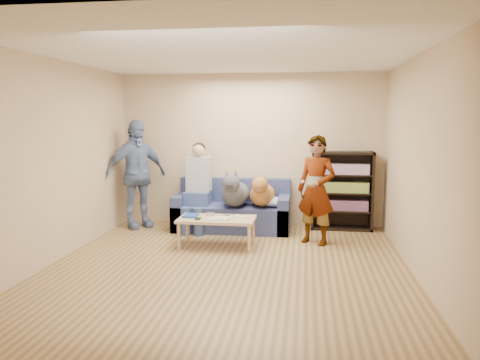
# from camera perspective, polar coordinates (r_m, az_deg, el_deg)

# --- Properties ---
(ground) EXTENTS (5.00, 5.00, 0.00)m
(ground) POSITION_cam_1_polar(r_m,az_deg,el_deg) (5.87, -1.66, -10.80)
(ground) COLOR brown
(ground) RESTS_ON ground
(ceiling) EXTENTS (5.00, 5.00, 0.00)m
(ceiling) POSITION_cam_1_polar(r_m,az_deg,el_deg) (5.62, -1.77, 15.24)
(ceiling) COLOR white
(ceiling) RESTS_ON ground
(wall_back) EXTENTS (4.50, 0.00, 4.50)m
(wall_back) POSITION_cam_1_polar(r_m,az_deg,el_deg) (8.06, 1.29, 3.69)
(wall_back) COLOR tan
(wall_back) RESTS_ON ground
(wall_front) EXTENTS (4.50, 0.00, 4.50)m
(wall_front) POSITION_cam_1_polar(r_m,az_deg,el_deg) (3.18, -9.33, -2.55)
(wall_front) COLOR tan
(wall_front) RESTS_ON ground
(wall_left) EXTENTS (0.00, 5.00, 5.00)m
(wall_left) POSITION_cam_1_polar(r_m,az_deg,el_deg) (6.37, -22.09, 2.07)
(wall_left) COLOR tan
(wall_left) RESTS_ON ground
(wall_right) EXTENTS (0.00, 5.00, 5.00)m
(wall_right) POSITION_cam_1_polar(r_m,az_deg,el_deg) (5.67, 21.32, 1.48)
(wall_right) COLOR tan
(wall_right) RESTS_ON ground
(blanket) EXTENTS (0.44, 0.37, 0.15)m
(blanket) POSITION_cam_1_polar(r_m,az_deg,el_deg) (7.58, 4.26, -2.66)
(blanket) COLOR #B8B8BD
(blanket) RESTS_ON sofa
(person_standing_right) EXTENTS (0.70, 0.61, 1.60)m
(person_standing_right) POSITION_cam_1_polar(r_m,az_deg,el_deg) (6.93, 9.28, -1.22)
(person_standing_right) COLOR gray
(person_standing_right) RESTS_ON ground
(person_standing_left) EXTENTS (1.07, 1.07, 1.82)m
(person_standing_left) POSITION_cam_1_polar(r_m,az_deg,el_deg) (8.05, -12.56, 0.71)
(person_standing_left) COLOR #6D82AE
(person_standing_left) RESTS_ON ground
(held_controller) EXTENTS (0.05, 0.11, 0.03)m
(held_controller) POSITION_cam_1_polar(r_m,az_deg,el_deg) (6.71, 7.64, -0.19)
(held_controller) COLOR white
(held_controller) RESTS_ON person_standing_right
(notebook_blue) EXTENTS (0.20, 0.26, 0.03)m
(notebook_blue) POSITION_cam_1_polar(r_m,az_deg,el_deg) (6.89, -6.03, -4.32)
(notebook_blue) COLOR #1A4094
(notebook_blue) RESTS_ON coffee_table
(papers) EXTENTS (0.26, 0.20, 0.02)m
(papers) POSITION_cam_1_polar(r_m,az_deg,el_deg) (6.66, -2.57, -4.76)
(papers) COLOR silver
(papers) RESTS_ON coffee_table
(magazine) EXTENTS (0.22, 0.17, 0.01)m
(magazine) POSITION_cam_1_polar(r_m,az_deg,el_deg) (6.67, -2.28, -4.62)
(magazine) COLOR beige
(magazine) RESTS_ON coffee_table
(camera_silver) EXTENTS (0.11, 0.06, 0.05)m
(camera_silver) POSITION_cam_1_polar(r_m,az_deg,el_deg) (6.89, -3.63, -4.19)
(camera_silver) COLOR #AAABAE
(camera_silver) RESTS_ON coffee_table
(controller_a) EXTENTS (0.04, 0.13, 0.03)m
(controller_a) POSITION_cam_1_polar(r_m,az_deg,el_deg) (6.81, -0.35, -4.41)
(controller_a) COLOR white
(controller_a) RESTS_ON coffee_table
(controller_b) EXTENTS (0.09, 0.06, 0.03)m
(controller_b) POSITION_cam_1_polar(r_m,az_deg,el_deg) (6.72, 0.23, -4.57)
(controller_b) COLOR white
(controller_b) RESTS_ON coffee_table
(headphone_cup_a) EXTENTS (0.07, 0.07, 0.02)m
(headphone_cup_a) POSITION_cam_1_polar(r_m,az_deg,el_deg) (6.71, -1.18, -4.64)
(headphone_cup_a) COLOR silver
(headphone_cup_a) RESTS_ON coffee_table
(headphone_cup_b) EXTENTS (0.07, 0.07, 0.02)m
(headphone_cup_b) POSITION_cam_1_polar(r_m,az_deg,el_deg) (6.78, -1.07, -4.50)
(headphone_cup_b) COLOR white
(headphone_cup_b) RESTS_ON coffee_table
(pen_orange) EXTENTS (0.13, 0.06, 0.01)m
(pen_orange) POSITION_cam_1_polar(r_m,az_deg,el_deg) (6.61, -3.26, -4.88)
(pen_orange) COLOR orange
(pen_orange) RESTS_ON coffee_table
(pen_black) EXTENTS (0.13, 0.08, 0.01)m
(pen_black) POSITION_cam_1_polar(r_m,az_deg,el_deg) (6.91, -1.57, -4.32)
(pen_black) COLOR black
(pen_black) RESTS_ON coffee_table
(wallet) EXTENTS (0.07, 0.12, 0.02)m
(wallet) POSITION_cam_1_polar(r_m,az_deg,el_deg) (6.70, -5.13, -4.71)
(wallet) COLOR black
(wallet) RESTS_ON coffee_table
(sofa) EXTENTS (1.90, 0.85, 0.82)m
(sofa) POSITION_cam_1_polar(r_m,az_deg,el_deg) (7.84, -0.90, -3.95)
(sofa) COLOR #515B93
(sofa) RESTS_ON ground
(person_seated) EXTENTS (0.40, 0.73, 1.47)m
(person_seated) POSITION_cam_1_polar(r_m,az_deg,el_deg) (7.74, -5.19, -0.43)
(person_seated) COLOR #424C91
(person_seated) RESTS_ON sofa
(dog_gray) EXTENTS (0.45, 1.27, 0.65)m
(dog_gray) POSITION_cam_1_polar(r_m,az_deg,el_deg) (7.53, -0.63, -1.54)
(dog_gray) COLOR #494B53
(dog_gray) RESTS_ON sofa
(dog_tan) EXTENTS (0.41, 1.16, 0.59)m
(dog_tan) POSITION_cam_1_polar(r_m,az_deg,el_deg) (7.58, 2.70, -1.63)
(dog_tan) COLOR #BB8939
(dog_tan) RESTS_ON sofa
(coffee_table) EXTENTS (1.10, 0.60, 0.42)m
(coffee_table) POSITION_cam_1_polar(r_m,az_deg,el_deg) (6.77, -2.83, -5.02)
(coffee_table) COLOR tan
(coffee_table) RESTS_ON ground
(bookshelf) EXTENTS (1.00, 0.34, 1.30)m
(bookshelf) POSITION_cam_1_polar(r_m,az_deg,el_deg) (7.93, 12.32, -1.07)
(bookshelf) COLOR black
(bookshelf) RESTS_ON ground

